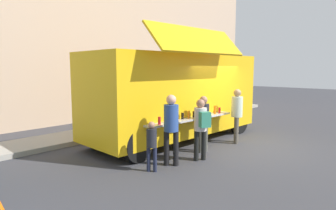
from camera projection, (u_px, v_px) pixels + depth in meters
ground_plane at (247, 148)px, 9.00m from camera, size 60.00×60.00×0.00m
curb_strip at (24, 146)px, 8.87m from camera, size 28.00×1.60×0.15m
building_behind at (3, 18)px, 11.68m from camera, size 32.00×2.40×8.87m
food_truck_main at (176, 94)px, 9.84m from camera, size 6.41×3.15×3.61m
trash_bin at (193, 108)px, 14.42m from camera, size 0.60×0.60×0.98m
customer_front_ordering at (203, 119)px, 8.44m from camera, size 0.34×0.33×1.64m
customer_mid_with_backpack at (201, 123)px, 7.63m from camera, size 0.44×0.53×1.63m
customer_rear_waiting at (171, 124)px, 7.25m from camera, size 0.36×0.36×1.78m
customer_extra_browsing at (237, 111)px, 9.48m from camera, size 0.36×0.36×1.76m
child_near_queue at (152, 142)px, 6.85m from camera, size 0.24×0.24×1.20m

